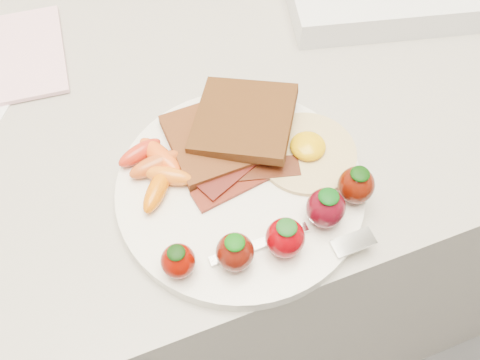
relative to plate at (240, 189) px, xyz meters
name	(u,v)px	position (x,y,z in m)	size (l,w,h in m)	color
counter	(204,244)	(-0.01, 0.17, -0.46)	(2.00, 0.60, 0.90)	gray
plate	(240,189)	(0.00, 0.00, 0.00)	(0.27, 0.27, 0.02)	white
toast_lower	(216,139)	(0.00, 0.06, 0.02)	(0.10, 0.10, 0.01)	#481D0B
toast_upper	(244,119)	(0.03, 0.07, 0.03)	(0.11, 0.11, 0.01)	black
fried_egg	(307,151)	(0.08, 0.01, 0.01)	(0.13, 0.13, 0.02)	beige
bacon_strips	(244,172)	(0.01, 0.01, 0.01)	(0.13, 0.07, 0.01)	#4D190A
baby_carrots	(156,167)	(-0.08, 0.05, 0.02)	(0.08, 0.10, 0.02)	#BC4A17
strawberries	(286,225)	(0.02, -0.07, 0.03)	(0.23, 0.07, 0.05)	#6A0800
fork	(302,243)	(0.03, -0.09, 0.01)	(0.16, 0.05, 0.00)	white
notepad	(20,55)	(-0.19, 0.30, 0.00)	(0.11, 0.16, 0.01)	#EEB1BF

